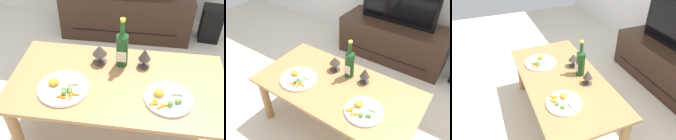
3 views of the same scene
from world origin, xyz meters
TOP-DOWN VIEW (x-y plane):
  - ground_plane at (0.00, 0.00)m, footprint 6.40×6.40m
  - dining_table at (0.00, 0.00)m, footprint 1.30×0.67m
  - tv_stand at (-0.06, 1.31)m, footprint 1.29×0.50m
  - wine_bottle at (0.01, 0.16)m, footprint 0.08×0.08m
  - goblet_left at (-0.13, 0.16)m, footprint 0.09×0.09m
  - goblet_right at (0.15, 0.16)m, footprint 0.08×0.08m
  - dinner_plate_left at (-0.30, -0.11)m, footprint 0.30×0.30m
  - dinner_plate_right at (0.30, -0.11)m, footprint 0.27×0.27m

SIDE VIEW (x-z plane):
  - ground_plane at x=0.00m, z-range 0.00..0.00m
  - tv_stand at x=-0.06m, z-range 0.00..0.47m
  - dining_table at x=0.00m, z-range 0.16..0.64m
  - dinner_plate_right at x=0.30m, z-range 0.47..0.52m
  - dinner_plate_left at x=-0.30m, z-range 0.47..0.52m
  - goblet_right at x=0.15m, z-range 0.50..0.64m
  - goblet_left at x=-0.13m, z-range 0.51..0.64m
  - wine_bottle at x=0.01m, z-range 0.45..0.78m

